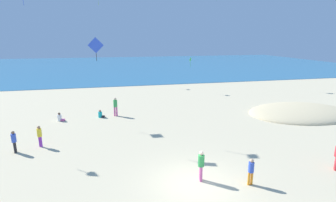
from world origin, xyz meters
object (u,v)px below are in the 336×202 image
at_px(person_2, 115,105).
at_px(kite_green, 190,60).
at_px(person_4, 201,164).
at_px(person_5, 101,115).
at_px(person_8, 60,118).
at_px(person_7, 251,170).
at_px(person_1, 14,140).
at_px(person_0, 40,135).
at_px(kite_blue, 96,46).

height_order(person_2, kite_green, kite_green).
bearing_deg(kite_green, person_2, -138.03).
relative_size(person_4, person_5, 2.23).
height_order(person_2, person_4, person_2).
bearing_deg(person_8, person_7, -38.47).
relative_size(person_1, kite_green, 1.17).
bearing_deg(person_8, person_0, -81.96).
relative_size(person_4, kite_blue, 1.06).
relative_size(person_1, person_2, 0.83).
bearing_deg(person_1, kite_green, 38.71).
relative_size(person_4, person_8, 2.13).
distance_m(person_2, kite_green, 13.94).
height_order(person_0, person_2, person_2).
xyz_separation_m(person_2, kite_blue, (-1.14, -5.78, 5.62)).
bearing_deg(person_4, person_8, -41.93).
bearing_deg(person_2, kite_blue, 178.59).
bearing_deg(kite_blue, kite_green, 52.92).
relative_size(person_2, kite_green, 1.41).
bearing_deg(person_1, person_8, 70.45).
xyz_separation_m(person_2, person_5, (-1.37, -0.16, -0.75)).
xyz_separation_m(person_5, kite_blue, (0.23, -5.62, 6.37)).
distance_m(person_2, kite_blue, 8.15).
distance_m(person_0, person_1, 1.49).
bearing_deg(kite_green, person_5, -141.13).
xyz_separation_m(person_4, person_8, (-8.77, 11.97, -0.66)).
distance_m(person_4, kite_blue, 10.10).
xyz_separation_m(person_1, kite_blue, (5.33, 0.88, 5.80)).
bearing_deg(person_2, person_8, 104.87).
distance_m(person_7, person_8, 16.97).
height_order(person_4, person_8, person_4).
bearing_deg(person_0, kite_blue, -41.03).
relative_size(person_1, kite_blue, 0.95).
relative_size(person_1, person_4, 0.89).
bearing_deg(person_7, person_1, 62.40).
bearing_deg(person_4, person_1, -17.02).
relative_size(person_0, person_5, 2.04).
bearing_deg(person_0, person_2, 4.90).
height_order(kite_green, kite_blue, kite_blue).
relative_size(person_1, person_7, 1.04).
xyz_separation_m(person_5, person_8, (-3.46, -0.27, 0.01)).
bearing_deg(person_8, person_2, 16.02).
distance_m(person_4, person_8, 14.85).
xyz_separation_m(person_1, person_7, (12.68, -6.64, -0.03)).
bearing_deg(person_0, person_1, 159.48).
bearing_deg(person_7, person_2, 25.06).
distance_m(person_2, person_5, 1.57).
xyz_separation_m(person_2, person_8, (-4.83, -0.43, -0.73)).
xyz_separation_m(person_4, person_5, (-5.31, 12.23, -0.67)).
xyz_separation_m(person_5, kite_green, (11.45, 9.23, 4.01)).
height_order(person_4, kite_blue, kite_blue).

